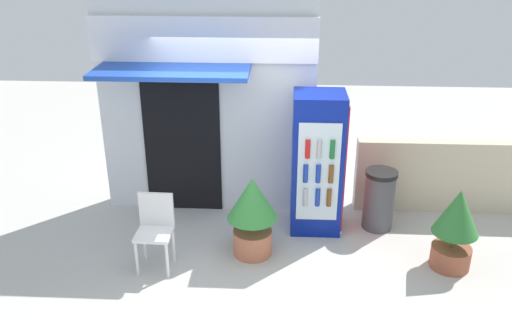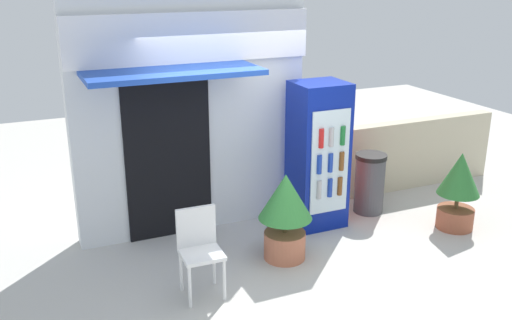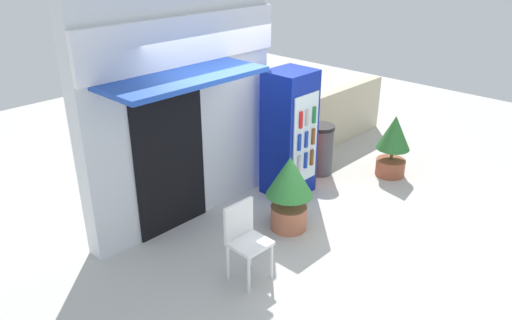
% 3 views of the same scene
% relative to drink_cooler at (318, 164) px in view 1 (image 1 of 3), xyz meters
% --- Properties ---
extents(ground, '(16.00, 16.00, 0.00)m').
position_rel_drink_cooler_xyz_m(ground, '(-0.93, -0.81, -0.95)').
color(ground, beige).
extents(storefront_building, '(2.95, 1.11, 3.08)m').
position_rel_drink_cooler_xyz_m(storefront_building, '(-1.52, 0.56, 0.64)').
color(storefront_building, silver).
rests_on(storefront_building, ground).
extents(drink_cooler, '(0.68, 0.65, 1.90)m').
position_rel_drink_cooler_xyz_m(drink_cooler, '(0.00, 0.00, 0.00)').
color(drink_cooler, navy).
rests_on(drink_cooler, ground).
extents(plastic_chair, '(0.43, 0.41, 0.92)m').
position_rel_drink_cooler_xyz_m(plastic_chair, '(-1.95, -0.99, -0.41)').
color(plastic_chair, white).
rests_on(plastic_chair, ground).
extents(potted_plant_near_shop, '(0.62, 0.62, 1.04)m').
position_rel_drink_cooler_xyz_m(potted_plant_near_shop, '(-0.81, -0.69, -0.34)').
color(potted_plant_near_shop, '#BC6B4C').
rests_on(potted_plant_near_shop, ground).
extents(potted_plant_curbside, '(0.54, 0.54, 1.03)m').
position_rel_drink_cooler_xyz_m(potted_plant_curbside, '(1.59, -0.85, -0.37)').
color(potted_plant_curbside, '#995138').
rests_on(potted_plant_curbside, ground).
extents(trash_bin, '(0.43, 0.43, 0.84)m').
position_rel_drink_cooler_xyz_m(trash_bin, '(0.85, 0.04, -0.53)').
color(trash_bin, '#47474C').
rests_on(trash_bin, ground).
extents(stone_boundary_wall, '(2.84, 0.21, 1.06)m').
position_rel_drink_cooler_xyz_m(stone_boundary_wall, '(2.01, 0.60, -0.42)').
color(stone_boundary_wall, beige).
rests_on(stone_boundary_wall, ground).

